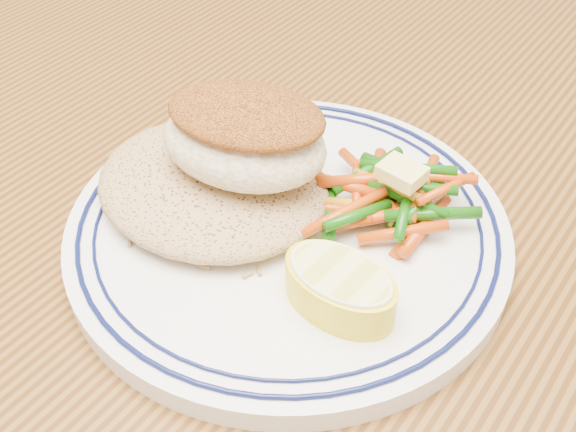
# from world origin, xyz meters

# --- Properties ---
(dining_table) EXTENTS (1.50, 0.90, 0.75)m
(dining_table) POSITION_xyz_m (0.00, 0.00, 0.65)
(dining_table) COLOR #482A0E
(dining_table) RESTS_ON ground
(plate) EXTENTS (0.27, 0.27, 0.02)m
(plate) POSITION_xyz_m (-0.04, -0.03, 0.76)
(plate) COLOR white
(plate) RESTS_ON dining_table
(rice_pilaf) EXTENTS (0.15, 0.13, 0.03)m
(rice_pilaf) POSITION_xyz_m (-0.09, -0.04, 0.78)
(rice_pilaf) COLOR #A27F51
(rice_pilaf) RESTS_ON plate
(fish_fillet) EXTENTS (0.12, 0.10, 0.05)m
(fish_fillet) POSITION_xyz_m (-0.08, -0.02, 0.81)
(fish_fillet) COLOR #F4E9CA
(fish_fillet) RESTS_ON rice_pilaf
(vegetable_pile) EXTENTS (0.11, 0.10, 0.03)m
(vegetable_pile) POSITION_xyz_m (0.00, 0.02, 0.78)
(vegetable_pile) COLOR #13530A
(vegetable_pile) RESTS_ON plate
(butter_pat) EXTENTS (0.03, 0.02, 0.01)m
(butter_pat) POSITION_xyz_m (0.01, 0.02, 0.80)
(butter_pat) COLOR #FAEF7A
(butter_pat) RESTS_ON vegetable_pile
(lemon_wedge) EXTENTS (0.07, 0.06, 0.03)m
(lemon_wedge) POSITION_xyz_m (0.02, -0.06, 0.78)
(lemon_wedge) COLOR yellow
(lemon_wedge) RESTS_ON plate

